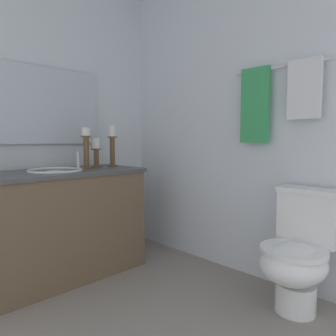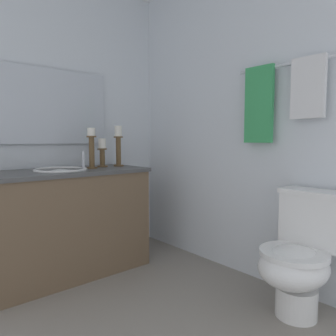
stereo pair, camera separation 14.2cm
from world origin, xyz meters
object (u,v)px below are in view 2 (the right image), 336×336
at_px(sink_basin, 61,175).
at_px(candle_holder_short, 102,152).
at_px(candle_holder_mid, 92,147).
at_px(vanity_cabinet, 62,223).
at_px(mirror, 45,106).
at_px(candle_holder_tall, 118,145).
at_px(towel_center, 308,88).
at_px(towel_bar, 284,65).
at_px(towel_near_vanity, 259,105).
at_px(toilet, 299,256).

distance_m(sink_basin, candle_holder_short, 0.43).
bearing_deg(candle_holder_mid, vanity_cabinet, -91.83).
bearing_deg(mirror, candle_holder_tall, 65.45).
relative_size(mirror, towel_center, 2.79).
bearing_deg(vanity_cabinet, candle_holder_short, 98.43).
relative_size(sink_basin, towel_bar, 0.57).
bearing_deg(towel_bar, candle_holder_tall, -158.05).
bearing_deg(sink_basin, towel_center, 36.15).
relative_size(candle_holder_tall, towel_center, 0.92).
bearing_deg(candle_holder_mid, towel_bar, 32.81).
height_order(candle_holder_tall, towel_center, towel_center).
bearing_deg(towel_center, candle_holder_mid, -151.15).
bearing_deg(candle_holder_short, sink_basin, -81.55).
height_order(sink_basin, towel_center, towel_center).
height_order(towel_bar, towel_near_vanity, towel_near_vanity).
distance_m(mirror, candle_holder_tall, 0.67).
relative_size(candle_holder_short, towel_center, 0.64).
distance_m(candle_holder_mid, towel_bar, 1.57).
distance_m(mirror, towel_center, 1.99).
height_order(candle_holder_short, towel_near_vanity, towel_near_vanity).
relative_size(sink_basin, towel_near_vanity, 0.74).
relative_size(sink_basin, candle_holder_tall, 1.13).
height_order(candle_holder_mid, towel_near_vanity, towel_near_vanity).
relative_size(towel_near_vanity, towel_center, 1.41).
relative_size(candle_holder_tall, towel_near_vanity, 0.66).
bearing_deg(toilet, towel_bar, 139.66).
height_order(candle_holder_mid, towel_bar, towel_bar).
bearing_deg(vanity_cabinet, towel_near_vanity, 44.27).
bearing_deg(vanity_cabinet, candle_holder_tall, 93.56).
bearing_deg(mirror, towel_bar, 34.73).
distance_m(vanity_cabinet, candle_holder_tall, 0.81).
xyz_separation_m(candle_holder_mid, towel_bar, (1.23, 0.79, 0.56)).
xyz_separation_m(sink_basin, toilet, (1.50, 0.83, -0.42)).
bearing_deg(towel_bar, mirror, -145.27).
bearing_deg(towel_near_vanity, towel_center, 0.00).
distance_m(candle_holder_tall, towel_bar, 1.47).
bearing_deg(candle_holder_mid, towel_near_vanity, 36.35).
relative_size(candle_holder_mid, towel_center, 0.86).
distance_m(candle_holder_tall, toilet, 1.69).
xyz_separation_m(candle_holder_tall, toilet, (1.53, 0.29, -0.65)).
distance_m(vanity_cabinet, candle_holder_mid, 0.64).
height_order(candle_holder_mid, toilet, candle_holder_mid).
xyz_separation_m(candle_holder_short, candle_holder_mid, (0.07, -0.13, 0.04)).
bearing_deg(towel_near_vanity, towel_bar, 5.82).
distance_m(vanity_cabinet, toilet, 1.71).
distance_m(candle_holder_mid, towel_center, 1.65).
xyz_separation_m(vanity_cabinet, toilet, (1.50, 0.83, -0.05)).
relative_size(vanity_cabinet, candle_holder_mid, 3.99).
bearing_deg(candle_holder_short, vanity_cabinet, -81.57).
distance_m(candle_holder_short, towel_center, 1.66).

